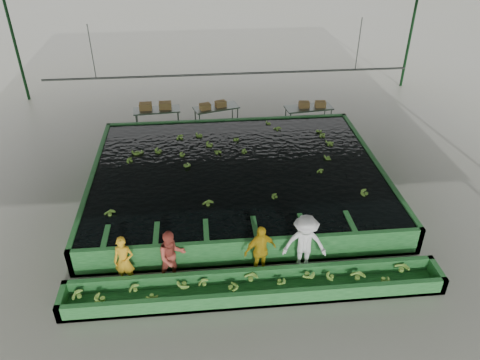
{
  "coord_description": "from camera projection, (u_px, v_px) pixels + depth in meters",
  "views": [
    {
      "loc": [
        -1.26,
        -12.34,
        9.18
      ],
      "look_at": [
        0.0,
        0.5,
        1.0
      ],
      "focal_mm": 35.0,
      "sensor_mm": 36.0,
      "label": 1
    }
  ],
  "objects": [
    {
      "name": "worker_b",
      "position": [
        172.0,
        257.0,
        12.43
      ],
      "size": [
        0.94,
        0.83,
        1.6
      ],
      "primitive_type": "imported",
      "rotation": [
        0.0,
        0.0,
        0.34
      ],
      "color": "#C14D3D",
      "rests_on": "ground"
    },
    {
      "name": "worker_a",
      "position": [
        124.0,
        261.0,
        12.35
      ],
      "size": [
        0.6,
        0.44,
        1.5
      ],
      "primitive_type": "imported",
      "rotation": [
        0.0,
        0.0,
        -0.16
      ],
      "color": "gold",
      "rests_on": "ground"
    },
    {
      "name": "flotation_tank",
      "position": [
        237.0,
        178.0,
        16.41
      ],
      "size": [
        10.0,
        8.0,
        0.9
      ],
      "primitive_type": null,
      "color": "#2A7432",
      "rests_on": "ground"
    },
    {
      "name": "box_stack_left",
      "position": [
        156.0,
        109.0,
        20.32
      ],
      "size": [
        1.37,
        0.4,
        0.29
      ],
      "primitive_type": null,
      "rotation": [
        0.0,
        0.0,
        0.02
      ],
      "color": "olive",
      "rests_on": "packing_table_left"
    },
    {
      "name": "worker_c",
      "position": [
        260.0,
        251.0,
        12.62
      ],
      "size": [
        1.02,
        0.67,
        1.6
      ],
      "primitive_type": "imported",
      "rotation": [
        0.0,
        0.0,
        0.33
      ],
      "color": "gold",
      "rests_on": "ground"
    },
    {
      "name": "rail_hanger_left",
      "position": [
        92.0,
        52.0,
        17.04
      ],
      "size": [
        0.04,
        0.04,
        2.0
      ],
      "primitive_type": "cylinder",
      "color": "#59605B",
      "rests_on": "shed_roof"
    },
    {
      "name": "trough_bananas",
      "position": [
        255.0,
        283.0,
        12.15
      ],
      "size": [
        9.47,
        0.63,
        0.13
      ],
      "primitive_type": null,
      "color": "#74AF39",
      "rests_on": "sorting_trough"
    },
    {
      "name": "sorting_trough",
      "position": [
        255.0,
        288.0,
        12.23
      ],
      "size": [
        10.0,
        1.0,
        0.5
      ],
      "primitive_type": null,
      "color": "#2A7432",
      "rests_on": "ground"
    },
    {
      "name": "cableway_rail",
      "position": [
        229.0,
        74.0,
        17.98
      ],
      "size": [
        0.08,
        0.08,
        14.0
      ],
      "primitive_type": "cylinder",
      "color": "#59605B",
      "rests_on": "shed_roof"
    },
    {
      "name": "packing_table_left",
      "position": [
        158.0,
        119.0,
        20.53
      ],
      "size": [
        2.05,
        0.94,
        0.91
      ],
      "primitive_type": null,
      "rotation": [
        0.0,
        0.0,
        0.07
      ],
      "color": "#59605B",
      "rests_on": "ground"
    },
    {
      "name": "shed_posts",
      "position": [
        242.0,
        147.0,
        14.05
      ],
      "size": [
        20.0,
        22.0,
        5.0
      ],
      "primitive_type": null,
      "color": "black",
      "rests_on": "ground"
    },
    {
      "name": "shed_roof",
      "position": [
        242.0,
        66.0,
        12.71
      ],
      "size": [
        20.0,
        22.0,
        0.04
      ],
      "primitive_type": "cube",
      "color": "slate",
      "rests_on": "shed_posts"
    },
    {
      "name": "worker_d",
      "position": [
        305.0,
        244.0,
        12.66
      ],
      "size": [
        1.28,
        0.84,
        1.85
      ],
      "primitive_type": "imported",
      "rotation": [
        0.0,
        0.0,
        -0.13
      ],
      "color": "white",
      "rests_on": "ground"
    },
    {
      "name": "box_stack_right",
      "position": [
        312.0,
        107.0,
        20.44
      ],
      "size": [
        1.18,
        0.37,
        0.25
      ],
      "primitive_type": null,
      "rotation": [
        0.0,
        0.0,
        -0.04
      ],
      "color": "olive",
      "rests_on": "packing_table_right"
    },
    {
      "name": "ground",
      "position": [
        241.0,
        214.0,
        15.39
      ],
      "size": [
        80.0,
        80.0,
        0.0
      ],
      "primitive_type": "plane",
      "color": "gray",
      "rests_on": "ground"
    },
    {
      "name": "packing_table_right",
      "position": [
        308.0,
        117.0,
        20.69
      ],
      "size": [
        2.13,
        1.04,
        0.93
      ],
      "primitive_type": null,
      "rotation": [
        0.0,
        0.0,
        0.11
      ],
      "color": "#59605B",
      "rests_on": "ground"
    },
    {
      "name": "floating_bananas",
      "position": [
        235.0,
        157.0,
        16.87
      ],
      "size": [
        8.88,
        6.05,
        0.12
      ],
      "primitive_type": null,
      "color": "#74AF39",
      "rests_on": "tank_water"
    },
    {
      "name": "packing_table_mid",
      "position": [
        216.0,
        116.0,
        20.78
      ],
      "size": [
        2.1,
        1.28,
        0.89
      ],
      "primitive_type": null,
      "rotation": [
        0.0,
        0.0,
        0.27
      ],
      "color": "#59605B",
      "rests_on": "ground"
    },
    {
      "name": "tank_water",
      "position": [
        237.0,
        168.0,
        16.19
      ],
      "size": [
        9.7,
        7.7,
        0.0
      ],
      "primitive_type": "cube",
      "color": "black",
      "rests_on": "flotation_tank"
    },
    {
      "name": "rail_hanger_right",
      "position": [
        359.0,
        44.0,
        17.86
      ],
      "size": [
        0.04,
        0.04,
        2.0
      ],
      "primitive_type": "cylinder",
      "color": "#59605B",
      "rests_on": "shed_roof"
    },
    {
      "name": "box_stack_mid",
      "position": [
        213.0,
        108.0,
        20.46
      ],
      "size": [
        1.22,
        0.67,
        0.25
      ],
      "primitive_type": null,
      "rotation": [
        0.0,
        0.0,
        0.31
      ],
      "color": "olive",
      "rests_on": "packing_table_mid"
    }
  ]
}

